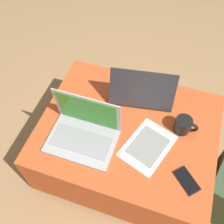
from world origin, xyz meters
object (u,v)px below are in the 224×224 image
at_px(coffee_mug, 184,125).
at_px(paper_sheet, 148,146).
at_px(laptop_far, 142,91).
at_px(cell_phone, 187,181).
at_px(laptop_near, 84,131).

bearing_deg(coffee_mug, paper_sheet, -133.82).
height_order(laptop_far, cell_phone, laptop_far).
relative_size(laptop_near, laptop_far, 0.90).
bearing_deg(cell_phone, laptop_far, -97.72).
relative_size(laptop_far, coffee_mug, 3.10).
distance_m(laptop_far, coffee_mug, 0.32).
xyz_separation_m(laptop_far, paper_sheet, (0.12, -0.32, -0.05)).
bearing_deg(laptop_near, cell_phone, -7.70).
xyz_separation_m(cell_phone, coffee_mug, (-0.07, 0.29, 0.04)).
bearing_deg(cell_phone, coffee_mug, -121.69).
height_order(cell_phone, coffee_mug, coffee_mug).
bearing_deg(paper_sheet, laptop_far, 130.07).
bearing_deg(laptop_near, paper_sheet, 8.28).
distance_m(laptop_far, cell_phone, 0.57).
bearing_deg(coffee_mug, cell_phone, -75.52).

